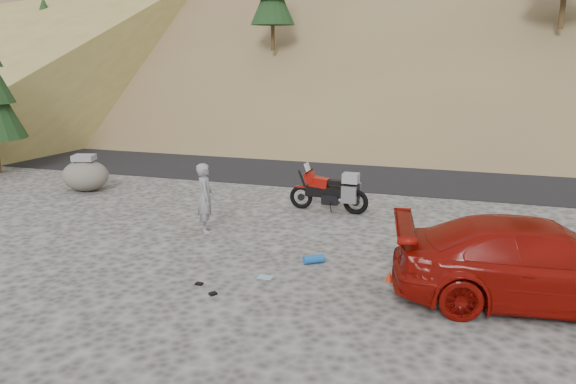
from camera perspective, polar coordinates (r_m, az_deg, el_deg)
name	(u,v)px	position (r m, az deg, el deg)	size (l,w,h in m)	color
ground	(241,245)	(12.53, -4.83, -5.39)	(140.00, 140.00, 0.00)	#3C3A37
road	(332,167)	(20.85, 4.51, 2.53)	(120.00, 7.00, 0.05)	black
motorcycle	(332,191)	(14.94, 4.49, 0.05)	(2.18, 0.68, 1.30)	black
man	(207,231)	(13.55, -8.25, -3.97)	(0.60, 0.40, 1.65)	gray
red_car	(537,303)	(10.65, 23.94, -10.25)	(2.00, 4.91, 1.42)	maroon
boulder	(85,175)	(18.27, -19.88, 1.64)	(1.51, 1.30, 1.12)	#605A52
gear_blue_mat	(314,259)	(11.44, 2.65, -6.83)	(0.17, 0.17, 0.43)	#1B58A3
gear_bottle	(405,279)	(10.62, 11.83, -8.64)	(0.09, 0.09, 0.24)	#1B58A3
gear_funnel	(389,276)	(10.73, 10.25, -8.43)	(0.16, 0.16, 0.20)	red
gear_glove_a	(199,284)	(10.59, -9.01, -9.18)	(0.13, 0.10, 0.04)	black
gear_glove_b	(213,294)	(10.14, -7.64, -10.20)	(0.13, 0.10, 0.04)	black
gear_blue_cloth	(265,277)	(10.78, -2.33, -8.64)	(0.28, 0.20, 0.01)	#7E9EC4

